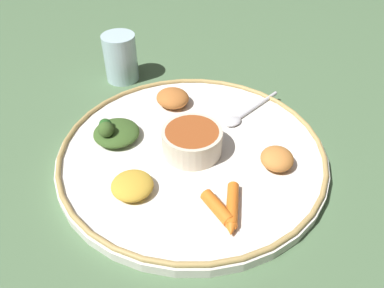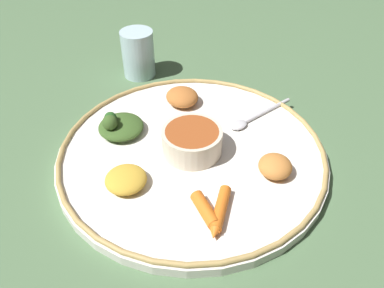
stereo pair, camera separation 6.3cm
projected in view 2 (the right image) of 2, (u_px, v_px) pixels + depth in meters
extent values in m
plane|color=#4C6B47|center=(192.00, 158.00, 0.65)|extent=(2.40, 2.40, 0.00)
cylinder|color=white|center=(192.00, 155.00, 0.64)|extent=(0.44, 0.44, 0.02)
torus|color=tan|center=(192.00, 150.00, 0.63)|extent=(0.43, 0.43, 0.01)
cylinder|color=beige|center=(192.00, 141.00, 0.62)|extent=(0.10, 0.10, 0.04)
cylinder|color=#99471E|center=(192.00, 133.00, 0.61)|extent=(0.09, 0.09, 0.01)
ellipsoid|color=silver|center=(239.00, 125.00, 0.68)|extent=(0.03, 0.04, 0.01)
cylinder|color=silver|center=(268.00, 110.00, 0.72)|extent=(0.02, 0.11, 0.01)
ellipsoid|color=#385623|center=(121.00, 127.00, 0.67)|extent=(0.10, 0.10, 0.02)
sphere|color=#385623|center=(112.00, 121.00, 0.65)|extent=(0.02, 0.02, 0.02)
sphere|color=#23511E|center=(110.00, 118.00, 0.66)|extent=(0.02, 0.02, 0.02)
sphere|color=#385623|center=(110.00, 123.00, 0.64)|extent=(0.03, 0.03, 0.03)
cylinder|color=orange|center=(205.00, 209.00, 0.53)|extent=(0.06, 0.03, 0.02)
cone|color=orange|center=(217.00, 229.00, 0.51)|extent=(0.02, 0.02, 0.02)
cylinder|color=orange|center=(221.00, 208.00, 0.53)|extent=(0.06, 0.06, 0.02)
cone|color=orange|center=(214.00, 234.00, 0.50)|extent=(0.02, 0.02, 0.02)
ellipsoid|color=#B2662D|center=(182.00, 97.00, 0.73)|extent=(0.07, 0.07, 0.03)
ellipsoid|color=#C67A38|center=(275.00, 166.00, 0.59)|extent=(0.07, 0.07, 0.03)
ellipsoid|color=gold|center=(126.00, 179.00, 0.57)|extent=(0.09, 0.09, 0.02)
cylinder|color=silver|center=(138.00, 54.00, 0.82)|extent=(0.07, 0.07, 0.10)
cylinder|color=tan|center=(139.00, 67.00, 0.84)|extent=(0.06, 0.06, 0.04)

